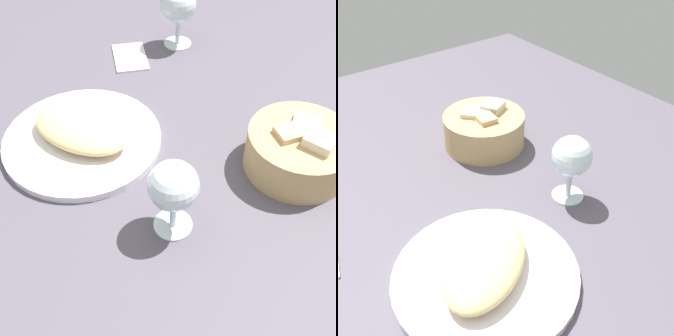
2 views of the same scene
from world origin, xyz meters
TOP-DOWN VIEW (x-y plane):
  - ground_plane at (0.00, 0.00)cm, footprint 140.00×140.00cm
  - plate at (0.88, -13.57)cm, footprint 27.78×27.78cm
  - omelette at (0.88, -13.57)cm, footprint 21.09×19.14cm
  - lettuce_garnish at (2.21, -7.77)cm, footprint 3.62×3.62cm
  - bread_basket at (21.95, 16.67)cm, footprint 17.22×17.22cm
  - wine_glass_near at (23.91, -7.21)cm, footprint 7.24×7.24cm

SIDE VIEW (x-z plane):
  - ground_plane at x=0.00cm, z-range -2.00..0.00cm
  - plate at x=0.88cm, z-range 0.00..1.40cm
  - lettuce_garnish at x=2.21cm, z-range 1.40..3.08cm
  - omelette at x=0.88cm, z-range 1.40..5.25cm
  - bread_basket at x=21.95cm, z-range -0.59..8.14cm
  - wine_glass_near at x=23.91cm, z-range 2.18..14.81cm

